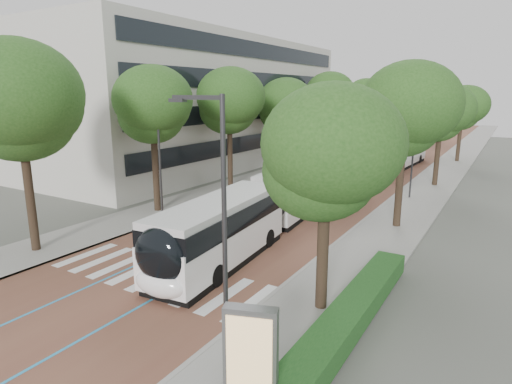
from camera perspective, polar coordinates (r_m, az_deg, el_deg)
ground at (r=19.79m, az=-15.36°, el=-11.68°), size 160.00×160.00×0.00m
road at (r=54.43m, az=16.65°, el=3.98°), size 11.00×140.00×0.02m
sidewalk_left at (r=56.73m, az=9.31°, el=4.76°), size 4.00×140.00×0.12m
sidewalk_right at (r=53.09m, az=24.50°, el=3.18°), size 4.00×140.00×0.12m
kerb_left at (r=56.06m, az=11.11°, el=4.59°), size 0.20×140.00×0.14m
kerb_right at (r=53.33m, az=22.48°, el=3.41°), size 0.20×140.00×0.14m
zebra_crossing at (r=20.28m, az=-12.89°, el=-10.83°), size 10.55×3.60×0.01m
lane_line_left at (r=54.85m, az=15.04°, el=4.16°), size 0.12×126.00×0.01m
lane_line_right at (r=54.06m, az=18.29°, el=3.82°), size 0.12×126.00×0.01m
office_building at (r=51.86m, az=-8.28°, el=11.73°), size 18.11×40.00×14.00m
hedge at (r=14.95m, az=10.74°, el=-17.79°), size 1.20×14.00×0.80m
streetlight_near at (r=11.83m, az=-4.96°, el=-3.27°), size 1.82×0.20×8.00m
streetlight_far at (r=34.96m, az=20.08°, el=6.87°), size 1.82×0.20×8.00m
lamp_post_left at (r=28.28m, az=-12.74°, el=4.62°), size 0.14×0.14×8.00m
trees_left at (r=43.60m, az=2.65°, el=11.84°), size 6.23×61.15×10.14m
trees_right at (r=34.73m, az=22.06°, el=9.18°), size 5.78×47.16×9.38m
lead_bus at (r=23.91m, az=-0.07°, el=-2.69°), size 4.09×18.54×3.20m
bus_queued_0 at (r=37.86m, az=12.70°, el=2.89°), size 3.28×12.53×3.20m
bus_queued_1 at (r=50.39m, az=18.64°, el=5.00°), size 3.21×12.52×3.20m
ad_panel at (r=11.60m, az=-0.71°, el=-21.11°), size 1.42×0.80×2.86m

